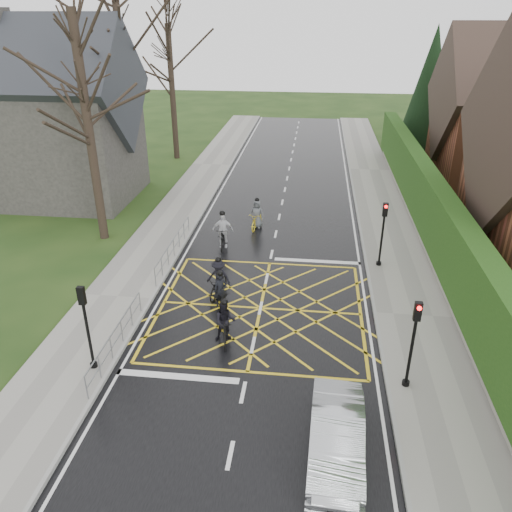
% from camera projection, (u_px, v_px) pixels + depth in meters
% --- Properties ---
extents(ground, '(120.00, 120.00, 0.00)m').
position_uv_depth(ground, '(261.00, 308.00, 20.19)').
color(ground, '#1A3210').
rests_on(ground, ground).
extents(road, '(9.00, 80.00, 0.01)m').
position_uv_depth(road, '(261.00, 308.00, 20.18)').
color(road, black).
rests_on(road, ground).
extents(sidewalk_right, '(3.00, 80.00, 0.15)m').
position_uv_depth(sidewalk_right, '(413.00, 316.00, 19.52)').
color(sidewalk_right, gray).
rests_on(sidewalk_right, ground).
extents(sidewalk_left, '(3.00, 80.00, 0.15)m').
position_uv_depth(sidewalk_left, '(118.00, 298.00, 20.78)').
color(sidewalk_left, gray).
rests_on(sidewalk_left, ground).
extents(stone_wall, '(0.50, 38.00, 0.70)m').
position_uv_depth(stone_wall, '(430.00, 247.00, 24.56)').
color(stone_wall, slate).
rests_on(stone_wall, ground).
extents(hedge, '(0.90, 38.00, 2.80)m').
position_uv_depth(hedge, '(436.00, 214.00, 23.78)').
color(hedge, '#163A10').
rests_on(hedge, stone_wall).
extents(conifer, '(4.60, 4.60, 10.00)m').
position_uv_depth(conifer, '(429.00, 91.00, 40.00)').
color(conifer, black).
rests_on(conifer, ground).
extents(church, '(8.80, 7.80, 11.00)m').
position_uv_depth(church, '(60.00, 119.00, 30.12)').
color(church, '#2D2B28').
rests_on(church, ground).
extents(tree_near, '(9.24, 9.24, 11.44)m').
position_uv_depth(tree_near, '(82.00, 81.00, 22.98)').
color(tree_near, black).
rests_on(tree_near, ground).
extents(tree_mid, '(10.08, 10.08, 12.48)m').
position_uv_depth(tree_mid, '(121.00, 51.00, 29.89)').
color(tree_mid, black).
rests_on(tree_mid, ground).
extents(tree_far, '(8.40, 8.40, 10.40)m').
position_uv_depth(tree_far, '(170.00, 64.00, 37.58)').
color(tree_far, black).
rests_on(tree_far, ground).
extents(railing_south, '(0.05, 5.04, 1.03)m').
position_uv_depth(railing_south, '(116.00, 334.00, 17.21)').
color(railing_south, slate).
rests_on(railing_south, ground).
extents(railing_north, '(0.05, 6.04, 1.03)m').
position_uv_depth(railing_north, '(173.00, 244.00, 23.89)').
color(railing_north, slate).
rests_on(railing_north, ground).
extents(traffic_light_ne, '(0.24, 0.31, 3.21)m').
position_uv_depth(traffic_light_ne, '(382.00, 235.00, 22.65)').
color(traffic_light_ne, black).
rests_on(traffic_light_ne, ground).
extents(traffic_light_se, '(0.24, 0.31, 3.21)m').
position_uv_depth(traffic_light_se, '(412.00, 346.00, 15.17)').
color(traffic_light_se, black).
rests_on(traffic_light_se, ground).
extents(traffic_light_sw, '(0.24, 0.31, 3.21)m').
position_uv_depth(traffic_light_sw, '(88.00, 329.00, 15.98)').
color(traffic_light_sw, black).
rests_on(traffic_light_sw, ground).
extents(cyclist_rear, '(1.15, 1.77, 1.62)m').
position_uv_depth(cyclist_rear, '(220.00, 296.00, 20.04)').
color(cyclist_rear, black).
rests_on(cyclist_rear, ground).
extents(cyclist_back, '(0.86, 1.78, 1.73)m').
position_uv_depth(cyclist_back, '(225.00, 326.00, 17.93)').
color(cyclist_back, black).
rests_on(cyclist_back, ground).
extents(cyclist_mid, '(1.13, 1.89, 1.75)m').
position_uv_depth(cyclist_mid, '(219.00, 281.00, 20.87)').
color(cyclist_mid, black).
rests_on(cyclist_mid, ground).
extents(cyclist_front, '(1.10, 2.01, 1.96)m').
position_uv_depth(cyclist_front, '(223.00, 234.00, 25.09)').
color(cyclist_front, black).
rests_on(cyclist_front, ground).
extents(cyclist_lead, '(0.88, 1.85, 1.73)m').
position_uv_depth(cyclist_lead, '(257.00, 218.00, 27.41)').
color(cyclist_lead, gold).
rests_on(cyclist_lead, ground).
extents(car, '(1.55, 4.09, 1.33)m').
position_uv_depth(car, '(337.00, 437.00, 13.23)').
color(car, '#B0B4B7').
rests_on(car, ground).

